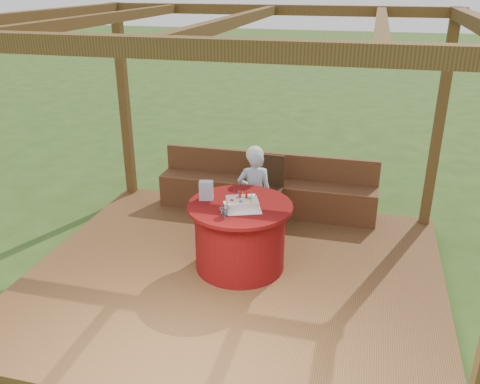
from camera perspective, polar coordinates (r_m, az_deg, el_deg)
name	(u,v)px	position (r m, az deg, el deg)	size (l,w,h in m)	color
ground	(234,283)	(5.76, -0.63, -10.14)	(60.00, 60.00, 0.00)	#2B4818
deck	(234,278)	(5.73, -0.63, -9.64)	(4.50, 4.00, 0.12)	brown
pergola	(233,63)	(4.89, -0.75, 14.24)	(4.50, 4.00, 2.72)	brown
bench	(266,193)	(7.07, 2.97, -0.10)	(3.00, 0.42, 0.80)	brown
table	(240,235)	(5.65, -0.01, -4.90)	(1.15, 1.15, 0.77)	maroon
chair	(265,186)	(6.66, 2.83, 0.67)	(0.47, 0.47, 0.90)	#331F10
elderly_woman	(254,192)	(6.22, 1.63, 0.04)	(0.48, 0.38, 1.19)	#90BAD6
birthday_cake	(242,203)	(5.38, 0.26, -1.27)	(0.48, 0.48, 0.17)	white
gift_bag	(206,190)	(5.58, -3.82, 0.18)	(0.15, 0.10, 0.21)	#EF9AD4
drinking_glass	(224,212)	(5.20, -1.78, -2.24)	(0.11, 0.11, 0.10)	white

